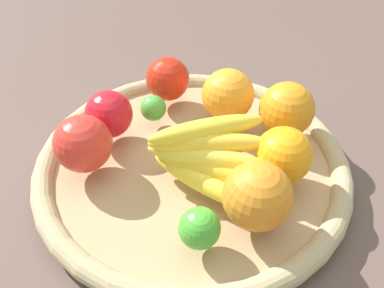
{
  "coord_description": "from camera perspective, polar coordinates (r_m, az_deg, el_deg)",
  "views": [
    {
      "loc": [
        0.39,
        -0.15,
        0.43
      ],
      "look_at": [
        0.0,
        0.0,
        0.06
      ],
      "focal_mm": 37.31,
      "sensor_mm": 36.0,
      "label": 1
    }
  ],
  "objects": [
    {
      "name": "orange_2",
      "position": [
        0.47,
        9.31,
        -7.33
      ],
      "size": [
        0.1,
        0.1,
        0.08
      ],
      "primitive_type": "sphere",
      "rotation": [
        0.0,
        0.0,
        4.52
      ],
      "color": "orange",
      "rests_on": "basket"
    },
    {
      "name": "apple_1",
      "position": [
        0.55,
        -15.32,
        0.06
      ],
      "size": [
        0.11,
        0.11,
        0.08
      ],
      "primitive_type": "sphere",
      "rotation": [
        0.0,
        0.0,
        2.12
      ],
      "color": "red",
      "rests_on": "basket"
    },
    {
      "name": "lime_1",
      "position": [
        0.45,
        1.07,
        -11.91
      ],
      "size": [
        0.07,
        0.07,
        0.05
      ],
      "primitive_type": "sphere",
      "rotation": [
        0.0,
        0.0,
        0.95
      ],
      "color": "green",
      "rests_on": "basket"
    },
    {
      "name": "orange_1",
      "position": [
        0.62,
        5.14,
        6.99
      ],
      "size": [
        0.1,
        0.1,
        0.08
      ],
      "primitive_type": "sphere",
      "rotation": [
        0.0,
        0.0,
        4.95
      ],
      "color": "orange",
      "rests_on": "basket"
    },
    {
      "name": "orange_0",
      "position": [
        0.6,
        13.47,
        4.74
      ],
      "size": [
        0.1,
        0.1,
        0.08
      ],
      "primitive_type": "sphere",
      "rotation": [
        0.0,
        0.0,
        3.46
      ],
      "color": "orange",
      "rests_on": "basket"
    },
    {
      "name": "apple_2",
      "position": [
        0.66,
        -3.5,
        9.27
      ],
      "size": [
        0.1,
        0.1,
        0.07
      ],
      "primitive_type": "sphere",
      "rotation": [
        0.0,
        0.0,
        5.17
      ],
      "color": "red",
      "rests_on": "basket"
    },
    {
      "name": "lime_0",
      "position": [
        0.62,
        -5.57,
        5.14
      ],
      "size": [
        0.05,
        0.05,
        0.04
      ],
      "primitive_type": "sphere",
      "rotation": [
        0.0,
        0.0,
        4.5
      ],
      "color": "green",
      "rests_on": "basket"
    },
    {
      "name": "ground_plane",
      "position": [
        0.59,
        0.0,
        -4.11
      ],
      "size": [
        2.4,
        2.4,
        0.0
      ],
      "primitive_type": "plane",
      "color": "brown",
      "rests_on": "ground"
    },
    {
      "name": "orange_3",
      "position": [
        0.53,
        12.91,
        -1.57
      ],
      "size": [
        0.1,
        0.1,
        0.08
      ],
      "primitive_type": "sphere",
      "rotation": [
        0.0,
        0.0,
        4.12
      ],
      "color": "orange",
      "rests_on": "basket"
    },
    {
      "name": "apple_0",
      "position": [
        0.6,
        -11.78,
        4.21
      ],
      "size": [
        0.08,
        0.08,
        0.07
      ],
      "primitive_type": "sphere",
      "rotation": [
        0.0,
        0.0,
        3.05
      ],
      "color": "red",
      "rests_on": "basket"
    },
    {
      "name": "banana_bunch",
      "position": [
        0.51,
        2.0,
        -1.64
      ],
      "size": [
        0.15,
        0.16,
        0.08
      ],
      "color": "yellow",
      "rests_on": "basket"
    },
    {
      "name": "basket",
      "position": [
        0.58,
        0.0,
        -2.89
      ],
      "size": [
        0.45,
        0.45,
        0.04
      ],
      "color": "tan",
      "rests_on": "ground_plane"
    }
  ]
}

